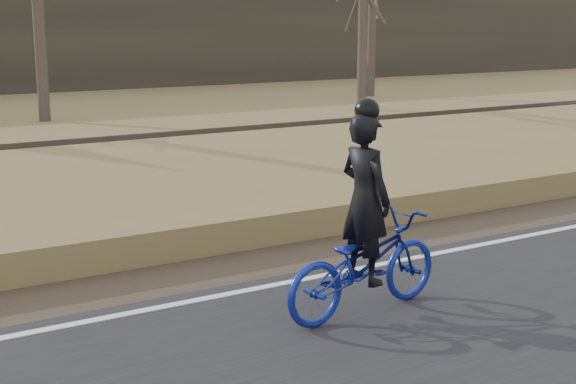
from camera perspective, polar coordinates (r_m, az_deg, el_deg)
ground at (r=8.65m, az=-11.95°, el=-9.48°), size 120.00×120.00×0.00m
edge_line at (r=8.81m, az=-12.41°, el=-8.65°), size 120.00×0.12×0.01m
shoulder at (r=9.72m, az=-14.34°, el=-7.02°), size 120.00×1.60×0.04m
embankment at (r=12.46m, az=-18.46°, el=-2.08°), size 120.00×5.00×0.44m
cyclist at (r=8.55m, az=5.44°, el=-3.93°), size 2.14×0.96×2.31m
bare_tree_right at (r=28.80m, az=5.36°, el=12.34°), size 0.36×0.36×6.52m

